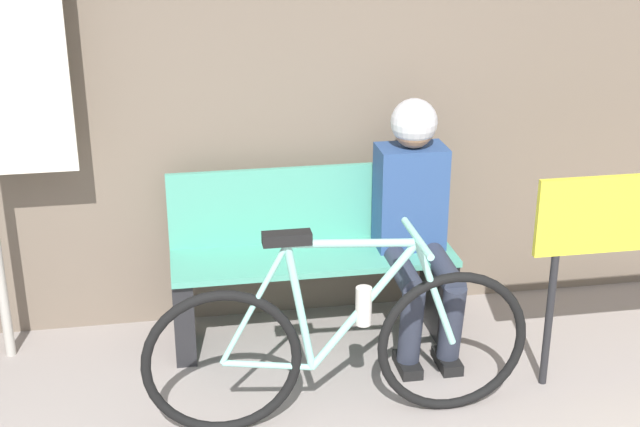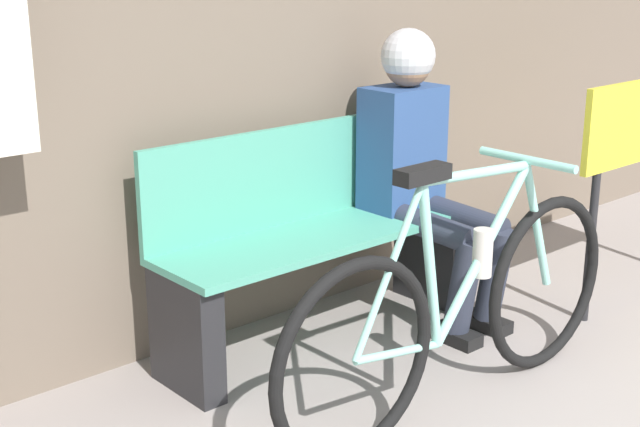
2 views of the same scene
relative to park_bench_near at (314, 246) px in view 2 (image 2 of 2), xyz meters
name	(u,v)px [view 2 (image 2 of 2)]	position (x,y,z in m)	size (l,w,h in m)	color
park_bench_near	(314,246)	(0.00, 0.00, 0.00)	(1.42, 0.42, 0.87)	#51A88E
bicycle	(461,308)	(-0.01, -0.78, -0.03)	(1.69, 0.40, 0.91)	black
person_seated	(420,156)	(0.50, -0.11, 0.32)	(0.34, 0.65, 1.25)	#2D3342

